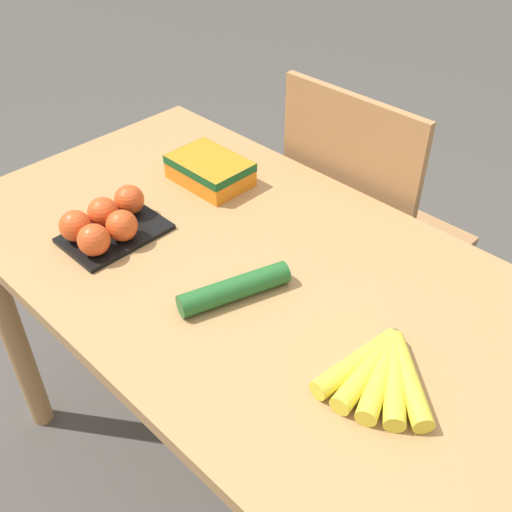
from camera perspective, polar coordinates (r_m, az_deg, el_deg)
ground_plane at (r=1.75m, az=0.00°, el=-20.76°), size 12.00×12.00×0.00m
dining_table at (r=1.23m, az=0.00°, el=-5.39°), size 1.33×0.72×0.77m
chair at (r=1.68m, az=10.28°, el=1.52°), size 0.42×0.40×0.97m
banana_bunch at (r=0.97m, az=11.85°, el=-10.79°), size 0.18×0.19×0.03m
tomato_pack at (r=1.25m, az=-14.02°, el=3.09°), size 0.14×0.21×0.07m
carrot_bag at (r=1.40m, az=-4.41°, el=8.31°), size 0.18×0.13×0.06m
cucumber_near at (r=1.08m, az=-2.06°, el=-3.13°), size 0.11×0.21×0.04m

